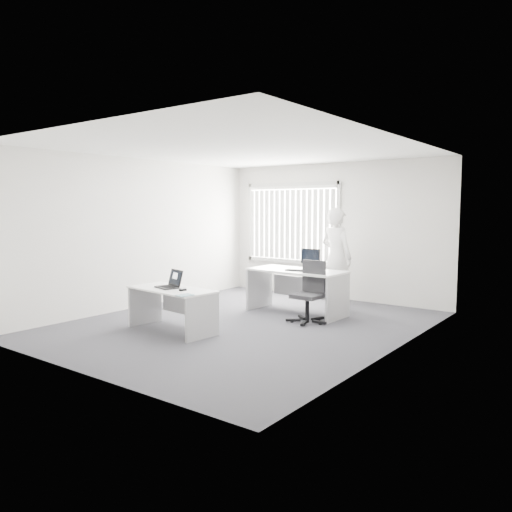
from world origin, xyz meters
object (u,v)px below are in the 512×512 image
Objects in this scene: desk_far at (296,282)px; monitor at (310,259)px; person at (336,257)px; laptop at (167,279)px; office_chair at (309,303)px; desk_near at (172,300)px.

desk_far is 4.84× the size of monitor.
monitor is at bearing 92.63° from person.
desk_far is at bearing 82.35° from laptop.
desk_far is 0.74m from office_chair.
desk_near is 2.24m from office_chair.
office_chair is 1.62m from person.
laptop is at bearing 82.59° from person.
monitor is at bearing 74.66° from desk_near.
person reaches higher than monitor.
monitor is (-0.13, -0.74, 0.03)m from person.
person is 5.30× the size of laptop.
laptop is at bearing -110.88° from desk_far.
laptop is (-0.94, -2.24, 0.23)m from desk_far.
person is 3.47m from laptop.
office_chair is at bearing -38.64° from desk_far.
office_chair is 2.85× the size of laptop.
laptop is (-1.47, -1.78, 0.48)m from office_chair.
office_chair is (1.38, 1.76, -0.16)m from desk_near.
office_chair is 2.36m from laptop.
person reaches higher than desk_near.
desk_near is 0.34m from laptop.
monitor is (0.97, 2.49, 0.50)m from desk_near.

